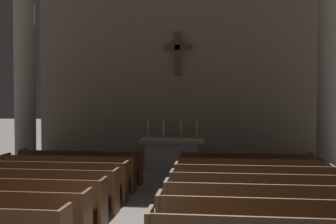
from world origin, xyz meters
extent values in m
cube|color=brown|center=(-0.59, 0.99, 0.47)|extent=(0.06, 0.50, 0.95)
cube|color=brown|center=(-2.33, 2.01, 0.42)|extent=(3.41, 0.40, 0.05)
cube|color=brown|center=(-2.33, 1.79, 0.70)|extent=(3.41, 0.05, 0.50)
cube|color=brown|center=(-2.33, 2.19, 0.20)|extent=(3.41, 0.04, 0.40)
cube|color=brown|center=(-0.59, 1.99, 0.47)|extent=(0.06, 0.50, 0.95)
cube|color=brown|center=(-2.33, 3.02, 0.42)|extent=(3.41, 0.40, 0.05)
cube|color=brown|center=(-2.33, 2.79, 0.70)|extent=(3.41, 0.05, 0.50)
cube|color=brown|center=(-2.33, 3.20, 0.20)|extent=(3.41, 0.04, 0.40)
cube|color=brown|center=(-0.59, 3.00, 0.47)|extent=(0.06, 0.50, 0.95)
cube|color=brown|center=(-2.33, 4.02, 0.42)|extent=(3.41, 0.40, 0.05)
cube|color=brown|center=(-2.33, 3.80, 0.70)|extent=(3.41, 0.05, 0.50)
cube|color=brown|center=(-2.33, 4.20, 0.20)|extent=(3.41, 0.04, 0.40)
cube|color=brown|center=(-0.59, 4.00, 0.47)|extent=(0.06, 0.50, 0.95)
cube|color=brown|center=(-2.33, 5.03, 0.42)|extent=(3.41, 0.40, 0.05)
cube|color=brown|center=(-2.33, 4.80, 0.70)|extent=(3.41, 0.05, 0.50)
cube|color=brown|center=(-2.33, 5.21, 0.20)|extent=(3.41, 0.04, 0.40)
cube|color=brown|center=(-0.59, 5.01, 0.47)|extent=(0.06, 0.50, 0.95)
cube|color=brown|center=(-4.06, 5.01, 0.47)|extent=(0.06, 0.50, 0.95)
cube|color=brown|center=(-2.33, 6.03, 0.42)|extent=(3.41, 0.40, 0.05)
cube|color=brown|center=(-2.33, 5.81, 0.70)|extent=(3.41, 0.05, 0.50)
cube|color=brown|center=(-2.33, 6.21, 0.20)|extent=(3.41, 0.04, 0.40)
cube|color=brown|center=(-0.59, 6.01, 0.47)|extent=(0.06, 0.50, 0.95)
cube|color=brown|center=(-4.06, 6.01, 0.47)|extent=(0.06, 0.50, 0.95)
cube|color=brown|center=(2.33, 0.78, 0.70)|extent=(3.41, 0.05, 0.50)
cube|color=brown|center=(0.59, 0.99, 0.47)|extent=(0.06, 0.50, 0.95)
cube|color=brown|center=(2.33, 2.01, 0.42)|extent=(3.41, 0.40, 0.05)
cube|color=brown|center=(2.33, 1.79, 0.70)|extent=(3.41, 0.05, 0.50)
cube|color=brown|center=(2.33, 2.19, 0.20)|extent=(3.41, 0.04, 0.40)
cube|color=brown|center=(0.59, 1.99, 0.47)|extent=(0.06, 0.50, 0.95)
cube|color=brown|center=(2.33, 3.02, 0.42)|extent=(3.41, 0.40, 0.05)
cube|color=brown|center=(2.33, 2.79, 0.70)|extent=(3.41, 0.05, 0.50)
cube|color=brown|center=(2.33, 3.20, 0.20)|extent=(3.41, 0.04, 0.40)
cube|color=brown|center=(0.59, 3.00, 0.47)|extent=(0.06, 0.50, 0.95)
cube|color=brown|center=(2.33, 4.02, 0.42)|extent=(3.41, 0.40, 0.05)
cube|color=brown|center=(2.33, 3.80, 0.70)|extent=(3.41, 0.05, 0.50)
cube|color=brown|center=(2.33, 4.20, 0.20)|extent=(3.41, 0.04, 0.40)
cube|color=brown|center=(0.59, 4.00, 0.47)|extent=(0.06, 0.50, 0.95)
cube|color=brown|center=(4.06, 4.00, 0.47)|extent=(0.06, 0.50, 0.95)
cube|color=brown|center=(2.33, 5.03, 0.42)|extent=(3.41, 0.40, 0.05)
cube|color=brown|center=(2.33, 4.80, 0.70)|extent=(3.41, 0.05, 0.50)
cube|color=brown|center=(2.33, 5.21, 0.20)|extent=(3.41, 0.04, 0.40)
cube|color=brown|center=(0.59, 5.01, 0.47)|extent=(0.06, 0.50, 0.95)
cube|color=brown|center=(4.06, 5.01, 0.47)|extent=(0.06, 0.50, 0.95)
cube|color=brown|center=(2.33, 6.03, 0.42)|extent=(3.41, 0.40, 0.05)
cube|color=brown|center=(2.33, 5.81, 0.70)|extent=(3.41, 0.05, 0.50)
cube|color=brown|center=(2.33, 6.21, 0.20)|extent=(3.41, 0.04, 0.40)
cube|color=brown|center=(0.59, 6.01, 0.47)|extent=(0.06, 0.50, 0.95)
cube|color=brown|center=(4.06, 6.01, 0.47)|extent=(0.06, 0.50, 0.95)
cube|color=#9E998E|center=(-5.12, 8.44, 0.10)|extent=(1.01, 1.01, 0.20)
cylinder|color=#9E998E|center=(-5.12, 8.44, 3.08)|extent=(0.72, 0.72, 6.15)
cube|color=#9E998E|center=(5.12, 8.44, 0.10)|extent=(1.01, 1.01, 0.20)
cylinder|color=#9E998E|center=(5.12, 8.44, 3.08)|extent=(0.72, 0.72, 6.15)
cube|color=#A8A399|center=(0.00, 8.88, 0.44)|extent=(1.76, 0.72, 0.88)
cube|color=#A8A399|center=(0.00, 8.88, 0.94)|extent=(2.20, 0.90, 0.12)
cube|color=silver|center=(0.00, 8.88, 1.00)|extent=(2.09, 0.86, 0.01)
cylinder|color=#B79338|center=(-0.85, 8.88, 1.02)|extent=(0.16, 0.16, 0.02)
cylinder|color=#B79338|center=(-0.85, 8.88, 1.19)|extent=(0.07, 0.07, 0.35)
cylinder|color=silver|center=(-0.85, 8.88, 1.51)|extent=(0.04, 0.04, 0.29)
cylinder|color=#B79338|center=(-0.30, 8.88, 1.02)|extent=(0.16, 0.16, 0.02)
cylinder|color=#B79338|center=(-0.30, 8.88, 1.19)|extent=(0.07, 0.07, 0.35)
cylinder|color=silver|center=(-0.30, 8.88, 1.51)|extent=(0.04, 0.04, 0.29)
cylinder|color=#B79338|center=(0.30, 8.88, 1.02)|extent=(0.16, 0.16, 0.02)
cylinder|color=#B79338|center=(0.30, 8.88, 1.19)|extent=(0.07, 0.07, 0.35)
cylinder|color=silver|center=(0.30, 8.88, 1.51)|extent=(0.04, 0.04, 0.29)
cylinder|color=#B79338|center=(0.85, 8.88, 1.02)|extent=(0.16, 0.16, 0.02)
cylinder|color=#B79338|center=(0.85, 8.88, 1.19)|extent=(0.07, 0.07, 0.35)
cylinder|color=silver|center=(0.85, 8.88, 1.51)|extent=(0.04, 0.04, 0.29)
cube|color=gray|center=(0.00, 11.25, 3.79)|extent=(11.39, 0.25, 7.57)
cube|color=brown|center=(0.00, 11.02, 4.16)|extent=(0.20, 0.20, 1.70)
cube|color=brown|center=(0.00, 11.02, 4.42)|extent=(1.09, 0.20, 0.20)
camera|label=1|loc=(1.46, -5.54, 2.45)|focal=44.83mm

